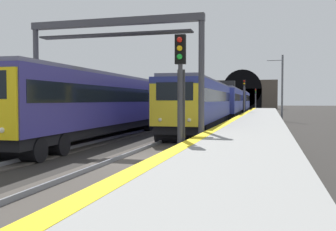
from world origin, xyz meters
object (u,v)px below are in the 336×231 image
(train_main_approaching, at_px, (228,102))
(train_adjacent_platform, at_px, (150,102))
(railway_signal_mid, at_px, (244,96))
(railway_signal_far, at_px, (256,97))
(overhead_signal_gantry, at_px, (114,49))
(railway_signal_near, at_px, (180,87))
(catenary_mast_near, at_px, (282,87))

(train_main_approaching, relative_size, train_adjacent_platform, 1.38)
(train_main_approaching, relative_size, railway_signal_mid, 11.16)
(railway_signal_far, height_order, overhead_signal_gantry, overhead_signal_gantry)
(railway_signal_near, height_order, railway_signal_far, railway_signal_far)
(railway_signal_far, distance_m, overhead_signal_gantry, 68.51)
(overhead_signal_gantry, relative_size, catenary_mast_near, 1.21)
(train_main_approaching, height_order, railway_signal_far, railway_signal_far)
(catenary_mast_near, bearing_deg, train_main_approaching, 72.52)
(train_adjacent_platform, xyz_separation_m, catenary_mast_near, (13.93, -11.23, 1.58))
(railway_signal_near, bearing_deg, catenary_mast_near, 172.09)
(catenary_mast_near, bearing_deg, railway_signal_far, 6.15)
(train_main_approaching, distance_m, railway_signal_mid, 2.20)
(railway_signal_near, bearing_deg, train_adjacent_platform, -158.95)
(railway_signal_far, bearing_deg, railway_signal_near, 0.00)
(overhead_signal_gantry, bearing_deg, train_main_approaching, -4.76)
(railway_signal_mid, height_order, overhead_signal_gantry, overhead_signal_gantry)
(railway_signal_mid, bearing_deg, catenary_mast_near, 57.25)
(train_adjacent_platform, bearing_deg, railway_signal_mid, 156.72)
(train_adjacent_platform, bearing_deg, train_main_approaching, 161.72)
(train_adjacent_platform, xyz_separation_m, railway_signal_mid, (16.76, -6.83, 0.64))
(railway_signal_mid, distance_m, railway_signal_far, 37.99)
(railway_signal_near, height_order, overhead_signal_gantry, overhead_signal_gantry)
(train_adjacent_platform, distance_m, railway_signal_far, 55.18)
(railway_signal_near, height_order, catenary_mast_near, catenary_mast_near)
(overhead_signal_gantry, bearing_deg, railway_signal_near, -133.51)
(railway_signal_far, bearing_deg, overhead_signal_gantry, -3.66)
(railway_signal_near, relative_size, overhead_signal_gantry, 0.52)
(overhead_signal_gantry, bearing_deg, railway_signal_far, -3.66)
(train_adjacent_platform, relative_size, railway_signal_far, 8.06)
(train_adjacent_platform, bearing_deg, railway_signal_far, 171.78)
(catenary_mast_near, bearing_deg, train_adjacent_platform, 141.12)
(train_adjacent_platform, distance_m, catenary_mast_near, 17.96)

